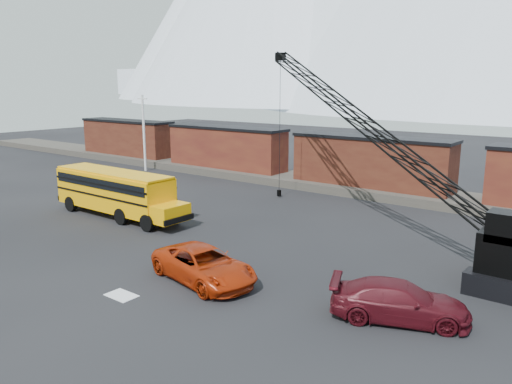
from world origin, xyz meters
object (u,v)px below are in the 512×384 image
crawler_crane (363,123)px  school_bus (117,191)px  red_pickup (204,265)px  maroon_suv (399,301)px

crawler_crane → school_bus: bearing=-152.9°
school_bus → red_pickup: (12.87, -4.89, -0.99)m
school_bus → red_pickup: size_ratio=2.02×
maroon_suv → crawler_crane: bearing=10.4°
maroon_suv → school_bus: bearing=59.0°
red_pickup → maroon_suv: bearing=-67.2°
maroon_suv → crawler_crane: size_ratio=0.23×
crawler_crane → red_pickup: bearing=-98.3°
school_bus → crawler_crane: size_ratio=0.50×
red_pickup → crawler_crane: 13.86m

